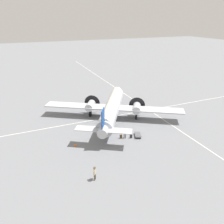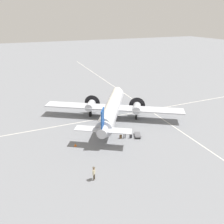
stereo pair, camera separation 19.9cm
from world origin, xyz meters
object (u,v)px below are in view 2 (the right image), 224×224
at_px(suitcase_near_door, 131,136).
at_px(traffic_cone, 75,145).
at_px(suitcase_upright_spare, 121,137).
at_px(crew_foreground, 94,172).
at_px(baggage_cart, 138,135).
at_px(passenger_boarding, 125,132).
at_px(airliner_main, 112,107).

distance_m(suitcase_near_door, traffic_cone, 8.66).
bearing_deg(suitcase_upright_spare, suitcase_near_door, 159.98).
height_order(suitcase_near_door, traffic_cone, suitcase_near_door).
xyz_separation_m(suitcase_upright_spare, traffic_cone, (7.10, -0.59, -0.08)).
height_order(crew_foreground, suitcase_near_door, crew_foreground).
bearing_deg(traffic_cone, suitcase_upright_spare, 175.26).
bearing_deg(baggage_cart, passenger_boarding, 104.09).
bearing_deg(suitcase_near_door, baggage_cart, -177.25).
distance_m(passenger_boarding, traffic_cone, 7.78).
distance_m(passenger_boarding, suitcase_upright_spare, 0.98).
relative_size(crew_foreground, suitcase_upright_spare, 2.75).
distance_m(suitcase_near_door, suitcase_upright_spare, 1.58).
bearing_deg(suitcase_upright_spare, traffic_cone, -4.74).
bearing_deg(baggage_cart, crew_foreground, 149.04).
bearing_deg(passenger_boarding, suitcase_near_door, -155.87).
relative_size(airliner_main, passenger_boarding, 13.68).
bearing_deg(crew_foreground, airliner_main, 12.81).
xyz_separation_m(passenger_boarding, traffic_cone, (7.70, -0.72, -0.85)).
relative_size(crew_foreground, suitcase_near_door, 2.74).
bearing_deg(airliner_main, passenger_boarding, -155.80).
distance_m(airliner_main, baggage_cart, 7.76).
height_order(crew_foreground, baggage_cart, crew_foreground).
bearing_deg(suitcase_upright_spare, passenger_boarding, 167.17).
bearing_deg(baggage_cart, traffic_cone, 107.09).
distance_m(airliner_main, suitcase_upright_spare, 7.34).
bearing_deg(suitcase_upright_spare, baggage_cart, 169.98).
distance_m(airliner_main, crew_foreground, 16.55).
xyz_separation_m(suitcase_near_door, baggage_cart, (-1.24, -0.06, -0.03)).
xyz_separation_m(airliner_main, crew_foreground, (8.35, 14.22, -1.45)).
bearing_deg(passenger_boarding, airliner_main, -48.58).
bearing_deg(passenger_boarding, baggage_cart, -140.56).
xyz_separation_m(crew_foreground, suitcase_near_door, (-8.36, -6.84, -0.80)).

